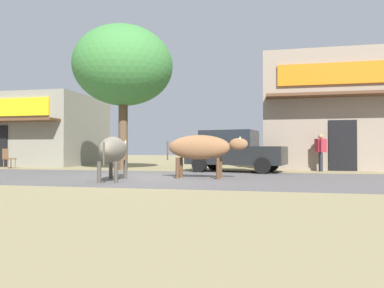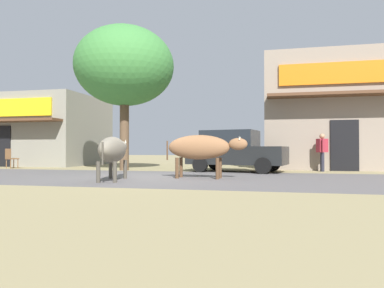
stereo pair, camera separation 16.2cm
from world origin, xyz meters
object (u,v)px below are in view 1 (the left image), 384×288
Objects in this scene: parked_hatchback_car at (234,151)px; pedestrian_by_shop at (321,149)px; roadside_tree at (123,66)px; cow_near_brown at (114,150)px; cow_far_dark at (201,148)px; cafe_chair_near_tree at (8,157)px.

pedestrian_by_shop is (3.42, 0.96, 0.05)m from parked_hatchback_car.
parked_hatchback_car is at bearing -164.32° from pedestrian_by_shop.
cow_near_brown is (1.69, -4.67, -3.56)m from roadside_tree.
roadside_tree is 8.93m from pedestrian_by_shop.
cow_far_dark is (-0.70, -3.42, 0.10)m from parked_hatchback_car.
cafe_chair_near_tree is at bearing 147.15° from cow_near_brown.
roadside_tree is at bearing -173.24° from pedestrian_by_shop.
cow_far_dark is at bearing -133.27° from pedestrian_by_shop.
cafe_chair_near_tree is (-13.87, -0.84, -0.38)m from pedestrian_by_shop.
roadside_tree reaches higher than parked_hatchback_car.
cafe_chair_near_tree is (-7.43, 4.80, -0.36)m from cow_near_brown.
cow_near_brown is 1.72× the size of pedestrian_by_shop.
roadside_tree reaches higher than cow_near_brown.
cow_near_brown is at bearing -32.85° from cafe_chair_near_tree.
cow_near_brown is at bearing -70.07° from roadside_tree.
roadside_tree is 2.34× the size of cow_near_brown.
cow_far_dark is 2.77× the size of cafe_chair_near_tree.
cow_far_dark reaches higher than cow_near_brown.
parked_hatchback_car is 1.54× the size of cow_near_brown.
parked_hatchback_car is 10.46m from cafe_chair_near_tree.
roadside_tree is at bearing -1.26° from cafe_chair_near_tree.
roadside_tree is 2.41× the size of cow_far_dark.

